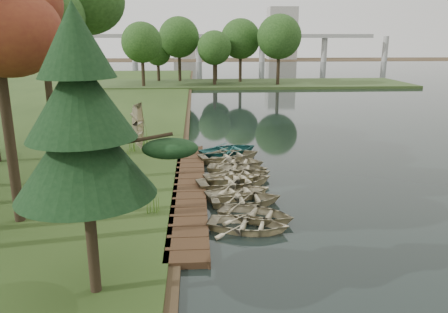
{
  "coord_description": "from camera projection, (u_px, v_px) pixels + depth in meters",
  "views": [
    {
      "loc": [
        -1.2,
        -21.0,
        7.47
      ],
      "look_at": [
        0.22,
        0.95,
        1.47
      ],
      "focal_mm": 35.0,
      "sensor_mm": 36.0,
      "label": 1
    }
  ],
  "objects": [
    {
      "name": "rowboat_5",
      "position": [
        239.0,
        174.0,
        23.26
      ],
      "size": [
        4.26,
        3.5,
        0.77
      ],
      "primitive_type": "imported",
      "rotation": [
        0.0,
        0.0,
        1.82
      ],
      "color": "tan",
      "rests_on": "water"
    },
    {
      "name": "rowboat_7",
      "position": [
        236.0,
        160.0,
        26.06
      ],
      "size": [
        3.8,
        3.15,
        0.68
      ],
      "primitive_type": "imported",
      "rotation": [
        0.0,
        0.0,
        1.3
      ],
      "color": "tan",
      "rests_on": "water"
    },
    {
      "name": "rowboat_9",
      "position": [
        229.0,
        149.0,
        28.43
      ],
      "size": [
        4.78,
        4.21,
        0.82
      ],
      "primitive_type": "imported",
      "rotation": [
        0.0,
        0.0,
        1.99
      ],
      "color": "#28706E",
      "rests_on": "water"
    },
    {
      "name": "ground",
      "position": [
        221.0,
        189.0,
        22.26
      ],
      "size": [
        300.0,
        300.0,
        0.0
      ],
      "primitive_type": "plane",
      "color": "#3D2F1D"
    },
    {
      "name": "reeds_3",
      "position": [
        145.0,
        139.0,
        29.57
      ],
      "size": [
        0.6,
        0.6,
        1.08
      ],
      "primitive_type": "cone",
      "color": "#3F661E",
      "rests_on": "bank"
    },
    {
      "name": "rowboat_4",
      "position": [
        235.0,
        179.0,
        22.32
      ],
      "size": [
        4.5,
        3.67,
        0.82
      ],
      "primitive_type": "imported",
      "rotation": [
        0.0,
        0.0,
        1.81
      ],
      "color": "tan",
      "rests_on": "water"
    },
    {
      "name": "tree_4",
      "position": [
        40.0,
        7.0,
        24.71
      ],
      "size": [
        4.93,
        4.93,
        11.02
      ],
      "color": "black",
      "rests_on": "bank"
    },
    {
      "name": "rowboat_6",
      "position": [
        238.0,
        167.0,
        24.69
      ],
      "size": [
        3.89,
        3.15,
        0.71
      ],
      "primitive_type": "imported",
      "rotation": [
        0.0,
        0.0,
        1.35
      ],
      "color": "tan",
      "rests_on": "water"
    },
    {
      "name": "building_a",
      "position": [
        282.0,
        33.0,
        156.54
      ],
      "size": [
        10.0,
        8.0,
        18.0
      ],
      "primitive_type": "cube",
      "color": "#A5A5A0",
      "rests_on": "ground"
    },
    {
      "name": "reeds_1",
      "position": [
        126.0,
        157.0,
        25.14
      ],
      "size": [
        0.6,
        0.6,
        1.01
      ],
      "primitive_type": "cone",
      "color": "#3F661E",
      "rests_on": "bank"
    },
    {
      "name": "peninsula",
      "position": [
        252.0,
        84.0,
        70.83
      ],
      "size": [
        50.0,
        14.0,
        0.45
      ],
      "primitive_type": "cube",
      "color": "#32471F",
      "rests_on": "ground"
    },
    {
      "name": "pine_tree",
      "position": [
        82.0,
        122.0,
        11.5
      ],
      "size": [
        3.8,
        3.8,
        8.08
      ],
      "color": "black",
      "rests_on": "bank"
    },
    {
      "name": "reeds_2",
      "position": [
        131.0,
        144.0,
        28.46
      ],
      "size": [
        0.6,
        0.6,
        0.87
      ],
      "primitive_type": "cone",
      "color": "#3F661E",
      "rests_on": "bank"
    },
    {
      "name": "far_trees",
      "position": [
        232.0,
        45.0,
        69.0
      ],
      "size": [
        45.6,
        5.6,
        8.8
      ],
      "color": "black",
      "rests_on": "peninsula"
    },
    {
      "name": "rowboat_0",
      "position": [
        248.0,
        223.0,
        17.28
      ],
      "size": [
        3.74,
        3.1,
        0.67
      ],
      "primitive_type": "imported",
      "rotation": [
        0.0,
        0.0,
        1.3
      ],
      "color": "tan",
      "rests_on": "water"
    },
    {
      "name": "rowboat_8",
      "position": [
        230.0,
        154.0,
        27.2
      ],
      "size": [
        4.61,
        3.86,
        0.82
      ],
      "primitive_type": "imported",
      "rotation": [
        0.0,
        0.0,
        1.87
      ],
      "color": "tan",
      "rests_on": "water"
    },
    {
      "name": "boardwalk",
      "position": [
        190.0,
        187.0,
        22.12
      ],
      "size": [
        1.6,
        16.0,
        0.3
      ],
      "primitive_type": "cube",
      "color": "#3B2716",
      "rests_on": "ground"
    },
    {
      "name": "bridge",
      "position": [
        238.0,
        39.0,
        136.69
      ],
      "size": [
        95.9,
        4.0,
        8.6
      ],
      "color": "#A5A5A0",
      "rests_on": "ground"
    },
    {
      "name": "stored_rowboat",
      "position": [
        140.0,
        145.0,
        28.91
      ],
      "size": [
        3.43,
        2.72,
        0.64
      ],
      "primitive_type": "imported",
      "rotation": [
        3.14,
        0.0,
        1.39
      ],
      "color": "tan",
      "rests_on": "bank"
    },
    {
      "name": "reeds_0",
      "position": [
        153.0,
        202.0,
        18.5
      ],
      "size": [
        0.6,
        0.6,
        0.86
      ],
      "primitive_type": "cone",
      "color": "#3F661E",
      "rests_on": "bank"
    },
    {
      "name": "rowboat_3",
      "position": [
        238.0,
        191.0,
        20.91
      ],
      "size": [
        3.7,
        3.05,
        0.67
      ],
      "primitive_type": "imported",
      "rotation": [
        0.0,
        0.0,
        1.83
      ],
      "color": "tan",
      "rests_on": "water"
    },
    {
      "name": "rowboat_2",
      "position": [
        246.0,
        198.0,
        19.99
      ],
      "size": [
        3.49,
        2.63,
        0.68
      ],
      "primitive_type": "imported",
      "rotation": [
        0.0,
        0.0,
        1.65
      ],
      "color": "tan",
      "rests_on": "water"
    },
    {
      "name": "rowboat_1",
      "position": [
        256.0,
        212.0,
        18.3
      ],
      "size": [
        3.89,
        3.44,
        0.67
      ],
      "primitive_type": "imported",
      "rotation": [
        0.0,
        0.0,
        1.14
      ],
      "color": "tan",
      "rests_on": "water"
    },
    {
      "name": "building_b",
      "position": [
        185.0,
        42.0,
        159.97
      ],
      "size": [
        8.0,
        8.0,
        12.0
      ],
      "primitive_type": "cube",
      "color": "#A5A5A0",
      "rests_on": "ground"
    }
  ]
}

